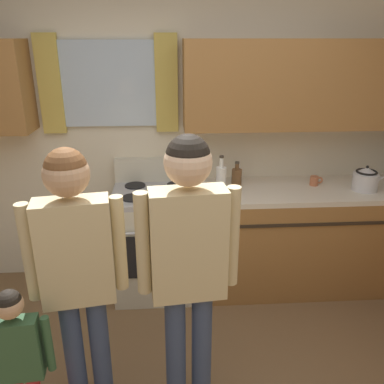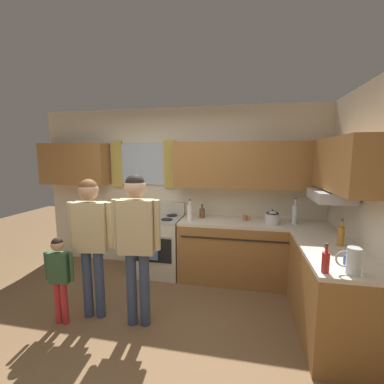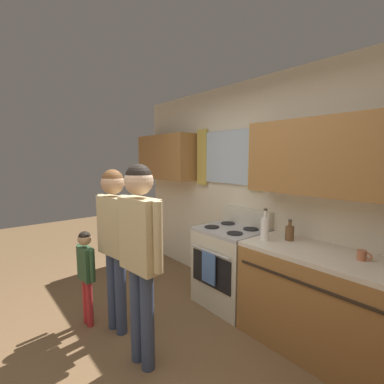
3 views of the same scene
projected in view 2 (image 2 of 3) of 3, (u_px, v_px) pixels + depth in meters
name	position (u px, v px, depth m)	size (l,w,h in m)	color
ground_plane	(130.00, 340.00, 2.62)	(12.00, 12.00, 0.00)	brown
back_wall_unit	(180.00, 180.00, 4.17)	(4.60, 0.42, 2.60)	beige
kitchen_counter_run	(277.00, 264.00, 3.38)	(2.14, 1.98, 0.90)	#9E6B38
stove_oven	(159.00, 244.00, 4.09)	(0.70, 0.67, 1.10)	beige
bottle_oil_amber	(341.00, 236.00, 2.74)	(0.06, 0.06, 0.29)	#B27223
bottle_sauce_red	(326.00, 262.00, 2.11)	(0.06, 0.06, 0.25)	red
bottle_tall_clear	(295.00, 214.00, 3.62)	(0.07, 0.07, 0.37)	silver
bottle_squat_brown	(202.00, 213.00, 3.99)	(0.08, 0.08, 0.21)	brown
bottle_milk_white	(190.00, 212.00, 3.83)	(0.08, 0.08, 0.31)	white
cup_terracotta	(246.00, 218.00, 3.83)	(0.11, 0.07, 0.08)	#B76642
mug_cobalt_blue	(349.00, 260.00, 2.27)	(0.11, 0.07, 0.08)	#2D479E
stovetop_kettle	(272.00, 217.00, 3.62)	(0.27, 0.20, 0.21)	silver
water_pitcher	(353.00, 261.00, 2.08)	(0.19, 0.11, 0.22)	silver
adult_holding_child	(91.00, 232.00, 2.88)	(0.49, 0.22, 1.60)	#38476B
adult_in_plaid	(136.00, 232.00, 2.74)	(0.51, 0.22, 1.66)	#38476B
small_child	(59.00, 270.00, 2.81)	(0.33, 0.13, 0.98)	red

